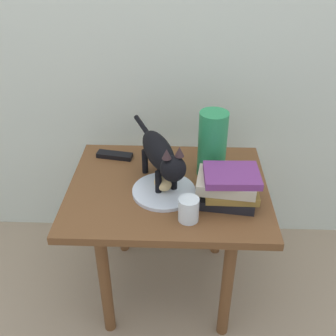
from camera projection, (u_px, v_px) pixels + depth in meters
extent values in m
plane|color=gray|center=(168.00, 285.00, 1.80)|extent=(6.00, 6.00, 0.00)
cube|color=silver|center=(172.00, 10.00, 1.56)|extent=(4.00, 0.04, 2.20)
cube|color=brown|center=(168.00, 189.00, 1.51)|extent=(0.75, 0.60, 0.03)
cylinder|color=brown|center=(105.00, 283.00, 1.48)|extent=(0.04, 0.04, 0.52)
cylinder|color=brown|center=(227.00, 287.00, 1.47)|extent=(0.04, 0.04, 0.52)
cylinder|color=brown|center=(122.00, 207.00, 1.86)|extent=(0.04, 0.04, 0.52)
cylinder|color=brown|center=(218.00, 210.00, 1.84)|extent=(0.04, 0.04, 0.52)
cylinder|color=silver|center=(164.00, 191.00, 1.46)|extent=(0.23, 0.23, 0.01)
ellipsoid|color=#E0BC7A|center=(163.00, 183.00, 1.45)|extent=(0.09, 0.10, 0.05)
cylinder|color=black|center=(174.00, 180.00, 1.45)|extent=(0.02, 0.02, 0.10)
cylinder|color=black|center=(158.00, 183.00, 1.43)|extent=(0.02, 0.02, 0.10)
cylinder|color=black|center=(159.00, 159.00, 1.57)|extent=(0.02, 0.02, 0.10)
cylinder|color=black|center=(145.00, 161.00, 1.56)|extent=(0.02, 0.02, 0.10)
ellipsoid|color=black|center=(158.00, 151.00, 1.46)|extent=(0.18, 0.27, 0.11)
sphere|color=black|center=(173.00, 169.00, 1.33)|extent=(0.09, 0.09, 0.09)
cone|color=#332224|center=(179.00, 151.00, 1.30)|extent=(0.03, 0.03, 0.03)
cone|color=#332224|center=(167.00, 154.00, 1.29)|extent=(0.03, 0.03, 0.03)
cylinder|color=black|center=(142.00, 125.00, 1.61)|extent=(0.08, 0.16, 0.02)
cube|color=black|center=(227.00, 197.00, 1.42)|extent=(0.21, 0.17, 0.04)
cube|color=olive|center=(231.00, 190.00, 1.39)|extent=(0.18, 0.15, 0.03)
cube|color=#BCB299|center=(226.00, 182.00, 1.38)|extent=(0.22, 0.17, 0.04)
cube|color=#72337A|center=(232.00, 175.00, 1.35)|extent=(0.19, 0.15, 0.03)
cylinder|color=#288C51|center=(212.00, 144.00, 1.51)|extent=(0.11, 0.11, 0.26)
cylinder|color=silver|center=(189.00, 209.00, 1.32)|extent=(0.07, 0.07, 0.08)
cylinder|color=silver|center=(188.00, 214.00, 1.33)|extent=(0.06, 0.06, 0.04)
cube|color=black|center=(115.00, 155.00, 1.67)|extent=(0.16, 0.07, 0.02)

